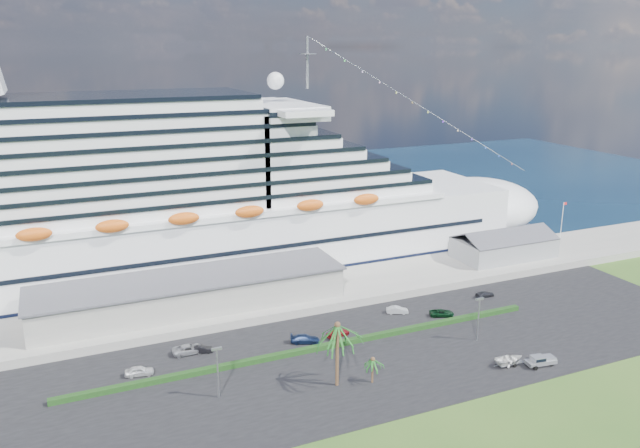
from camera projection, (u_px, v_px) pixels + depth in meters
name	position (u px, v px, depth m)	size (l,w,h in m)	color
ground	(405.00, 385.00, 98.74)	(420.00, 420.00, 0.00)	#2C521B
asphalt_lot	(372.00, 354.00, 108.42)	(140.00, 38.00, 0.12)	black
wharf	(308.00, 292.00, 133.76)	(240.00, 20.00, 1.80)	gray
water	(208.00, 203.00, 213.34)	(420.00, 160.00, 0.02)	black
cruise_ship	(181.00, 205.00, 142.31)	(191.00, 38.00, 54.00)	silver
terminal_building	(191.00, 292.00, 123.02)	(61.00, 15.00, 6.30)	gray
port_shed	(504.00, 246.00, 152.79)	(24.00, 12.31, 7.37)	gray
flagpole	(562.00, 223.00, 158.67)	(1.08, 0.16, 12.00)	silver
hedge	(318.00, 348.00, 109.61)	(88.00, 1.10, 0.90)	black
lamp_post_left	(217.00, 366.00, 93.56)	(1.60, 0.35, 8.27)	gray
lamp_post_right	(479.00, 314.00, 112.02)	(1.60, 0.35, 8.27)	gray
palm_tall	(337.00, 332.00, 95.90)	(8.82, 8.82, 11.13)	#47301E
palm_short	(373.00, 362.00, 98.21)	(3.53, 3.53, 4.56)	#47301E
parked_car_0	(139.00, 371.00, 101.07)	(1.85, 4.59, 1.56)	silver
parked_car_1	(202.00, 349.00, 108.55)	(1.36, 3.91, 1.29)	black
parked_car_2	(189.00, 349.00, 108.36)	(2.59, 5.62, 1.56)	#93949B
parked_car_3	(305.00, 339.00, 112.22)	(2.16, 5.31, 1.54)	#122041
parked_car_4	(338.00, 333.00, 114.63)	(1.84, 4.58, 1.56)	maroon
parked_car_5	(397.00, 310.00, 124.62)	(1.51, 4.33, 1.43)	#B3B7BB
parked_car_6	(442.00, 313.00, 123.39)	(2.23, 4.83, 1.34)	black
parked_car_7	(485.00, 294.00, 132.88)	(1.73, 4.27, 1.24)	black
pickup_truck	(540.00, 360.00, 104.06)	(5.46, 2.58, 1.85)	black
boat_trailer	(510.00, 359.00, 104.09)	(5.82, 3.75, 1.67)	gray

